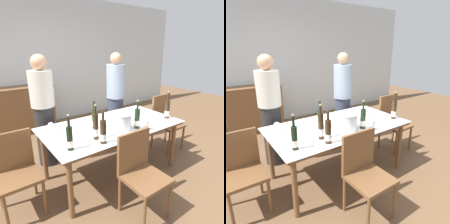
{
  "view_description": "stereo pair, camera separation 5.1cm",
  "coord_description": "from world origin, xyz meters",
  "views": [
    {
      "loc": [
        -1.46,
        -1.99,
        1.73
      ],
      "look_at": [
        0.0,
        0.0,
        0.92
      ],
      "focal_mm": 32.0,
      "sensor_mm": 36.0,
      "label": 1
    },
    {
      "loc": [
        -1.42,
        -2.02,
        1.73
      ],
      "look_at": [
        0.0,
        0.0,
        0.92
      ],
      "focal_mm": 32.0,
      "sensor_mm": 36.0,
      "label": 2
    }
  ],
  "objects": [
    {
      "name": "ice_bucket",
      "position": [
        0.02,
        -0.19,
        0.84
      ],
      "size": [
        0.24,
        0.24,
        0.21
      ],
      "color": "silver",
      "rests_on": "dining_table"
    },
    {
      "name": "wine_bottle_4",
      "position": [
        -0.25,
        0.03,
        0.86
      ],
      "size": [
        0.07,
        0.07,
        0.36
      ],
      "color": "black",
      "rests_on": "dining_table"
    },
    {
      "name": "wine_glass_0",
      "position": [
        -0.75,
        0.21,
        0.83
      ],
      "size": [
        0.08,
        0.08,
        0.14
      ],
      "color": "white",
      "rests_on": "dining_table"
    },
    {
      "name": "person_guest_left",
      "position": [
        0.68,
        0.81,
        0.82
      ],
      "size": [
        0.33,
        0.33,
        1.64
      ],
      "color": "#383F56",
      "rests_on": "ground_plane"
    },
    {
      "name": "chair_near_front",
      "position": [
        -0.17,
        -0.72,
        0.52
      ],
      "size": [
        0.42,
        0.42,
        0.9
      ],
      "color": "brown",
      "rests_on": "ground_plane"
    },
    {
      "name": "wine_bottle_3",
      "position": [
        -0.74,
        -0.3,
        0.86
      ],
      "size": [
        0.06,
        0.06,
        0.38
      ],
      "color": "black",
      "rests_on": "dining_table"
    },
    {
      "name": "ground_plane",
      "position": [
        0.0,
        0.0,
        0.0
      ],
      "size": [
        12.0,
        12.0,
        0.0
      ],
      "primitive_type": "plane",
      "color": "brown"
    },
    {
      "name": "wine_bottle_2",
      "position": [
        0.19,
        -0.27,
        0.86
      ],
      "size": [
        0.07,
        0.07,
        0.37
      ],
      "color": "black",
      "rests_on": "dining_table"
    },
    {
      "name": "person_host",
      "position": [
        -0.64,
        0.8,
        0.82
      ],
      "size": [
        0.33,
        0.33,
        1.64
      ],
      "color": "#262628",
      "rests_on": "ground_plane"
    },
    {
      "name": "sideboard_cabinet",
      "position": [
        -0.56,
        2.33,
        0.48
      ],
      "size": [
        1.16,
        0.46,
        0.95
      ],
      "color": "brown",
      "rests_on": "ground_plane"
    },
    {
      "name": "chair_right_end",
      "position": [
        1.2,
        0.09,
        0.53
      ],
      "size": [
        0.42,
        0.42,
        0.94
      ],
      "color": "brown",
      "rests_on": "ground_plane"
    },
    {
      "name": "wine_glass_2",
      "position": [
        0.55,
        -0.01,
        0.84
      ],
      "size": [
        0.09,
        0.09,
        0.15
      ],
      "color": "white",
      "rests_on": "dining_table"
    },
    {
      "name": "wine_glass_1",
      "position": [
        0.24,
        -0.39,
        0.84
      ],
      "size": [
        0.09,
        0.09,
        0.15
      ],
      "color": "white",
      "rests_on": "dining_table"
    },
    {
      "name": "wine_bottle_5",
      "position": [
        -0.4,
        -0.24,
        0.88
      ],
      "size": [
        0.07,
        0.07,
        0.4
      ],
      "color": "#332314",
      "rests_on": "dining_table"
    },
    {
      "name": "back_wall",
      "position": [
        0.0,
        2.62,
        1.4
      ],
      "size": [
        8.0,
        0.1,
        2.8
      ],
      "color": "silver",
      "rests_on": "ground_plane"
    },
    {
      "name": "chair_left_end",
      "position": [
        -1.2,
        0.08,
        0.5
      ],
      "size": [
        0.42,
        0.42,
        0.87
      ],
      "color": "brown",
      "rests_on": "ground_plane"
    },
    {
      "name": "wine_bottle_0",
      "position": [
        0.8,
        -0.26,
        0.87
      ],
      "size": [
        0.07,
        0.07,
        0.4
      ],
      "color": "#332314",
      "rests_on": "dining_table"
    },
    {
      "name": "dining_table",
      "position": [
        0.0,
        0.0,
        0.67
      ],
      "size": [
        1.82,
        0.98,
        0.74
      ],
      "color": "brown",
      "rests_on": "ground_plane"
    },
    {
      "name": "wine_bottle_1",
      "position": [
        -0.39,
        -0.37,
        0.86
      ],
      "size": [
        0.07,
        0.07,
        0.37
      ],
      "color": "#332314",
      "rests_on": "dining_table"
    }
  ]
}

